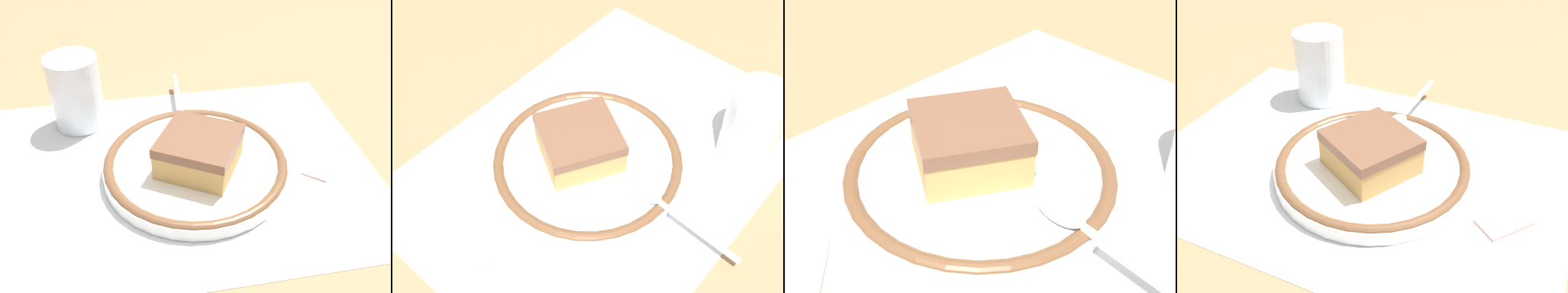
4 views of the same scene
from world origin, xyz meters
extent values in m
plane|color=#9E7551|center=(0.00, 0.00, 0.00)|extent=(2.40, 2.40, 0.00)
cube|color=silver|center=(0.00, 0.00, 0.00)|extent=(0.46, 0.33, 0.00)
cylinder|color=white|center=(-0.02, 0.01, 0.01)|extent=(0.21, 0.21, 0.02)
torus|color=brown|center=(-0.02, 0.01, 0.01)|extent=(0.21, 0.21, 0.01)
cube|color=tan|center=(-0.03, 0.02, 0.03)|extent=(0.11, 0.11, 0.03)
cube|color=brown|center=(-0.03, 0.02, 0.05)|extent=(0.11, 0.11, 0.01)
ellipsoid|color=silver|center=(-0.02, -0.07, 0.02)|extent=(0.02, 0.04, 0.01)
cylinder|color=silver|center=(-0.02, -0.14, 0.02)|extent=(0.01, 0.10, 0.01)
cylinder|color=silver|center=(0.11, -0.12, 0.05)|extent=(0.07, 0.07, 0.09)
cylinder|color=brown|center=(0.11, -0.12, 0.02)|extent=(0.06, 0.06, 0.03)
cube|color=#E5998C|center=(-0.17, 0.02, 0.00)|extent=(0.05, 0.06, 0.01)
camera|label=1|loc=(0.04, 0.38, 0.34)|focal=39.99mm
camera|label=2|loc=(-0.30, -0.23, 0.48)|focal=49.16mm
camera|label=3|loc=(-0.24, -0.21, 0.27)|focal=47.34mm
camera|label=4|loc=(-0.18, 0.35, 0.31)|focal=40.82mm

